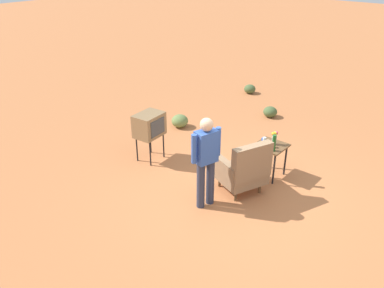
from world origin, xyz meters
TOP-DOWN VIEW (x-y plane):
  - ground_plane at (0.00, 0.00)m, footprint 60.00×60.00m
  - armchair at (-0.12, 0.01)m, footprint 0.99×1.00m
  - side_table at (-0.96, 0.07)m, footprint 0.56×0.56m
  - tv_on_stand at (0.07, -2.18)m, footprint 0.64×0.50m
  - person_standing at (0.62, -0.28)m, footprint 0.55×0.31m
  - soda_can_blue at (-0.90, -0.08)m, footprint 0.07×0.07m
  - soda_can_red at (-0.88, 0.11)m, footprint 0.07×0.07m
  - bottle_short_clear at (-0.80, 0.00)m, footprint 0.06×0.06m
  - bottle_wine_green at (-0.78, 0.21)m, footprint 0.07×0.07m
  - flower_vase at (-1.02, 0.09)m, footprint 0.15×0.10m
  - shrub_near at (-4.83, -2.84)m, footprint 0.35×0.35m
  - shrub_far at (-1.56, -2.81)m, footprint 0.41×0.41m
  - shrub_lone at (-3.58, -1.41)m, footprint 0.36×0.36m

SIDE VIEW (x-z plane):
  - ground_plane at x=0.00m, z-range 0.00..0.00m
  - shrub_near at x=-4.83m, z-range 0.00..0.27m
  - shrub_lone at x=-3.58m, z-range 0.00..0.28m
  - shrub_far at x=-1.56m, z-range 0.00..0.32m
  - armchair at x=-0.12m, z-range -0.03..1.03m
  - side_table at x=-0.96m, z-range 0.23..0.90m
  - soda_can_blue at x=-0.90m, z-range 0.67..0.79m
  - soda_can_red at x=-0.88m, z-range 0.67..0.79m
  - bottle_short_clear at x=-0.80m, z-range 0.67..0.87m
  - tv_on_stand at x=0.07m, z-range 0.27..1.30m
  - flower_vase at x=-1.02m, z-range 0.68..0.95m
  - bottle_wine_green at x=-0.78m, z-range 0.67..0.99m
  - person_standing at x=0.62m, z-range 0.12..1.76m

